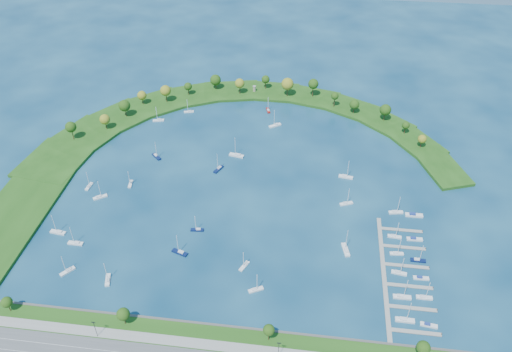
# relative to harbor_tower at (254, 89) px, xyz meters

# --- Properties ---
(ground) EXTENTS (700.00, 700.00, 0.00)m
(ground) POSITION_rel_harbor_tower_xyz_m (10.53, -115.30, -4.35)
(ground) COLOR #082A48
(ground) RESTS_ON ground
(breakwater) EXTENTS (286.74, 247.64, 2.00)m
(breakwater) POSITION_rel_harbor_tower_xyz_m (-35.80, -66.58, -3.36)
(breakwater) COLOR #1C4512
(breakwater) RESTS_ON ground
(breakwater_trees) EXTENTS (240.03, 95.68, 15.03)m
(breakwater_trees) POSITION_rel_harbor_tower_xyz_m (-8.40, -25.77, 6.37)
(breakwater_trees) COLOR #382314
(breakwater_trees) RESTS_ON breakwater
(harbor_tower) EXTENTS (2.60, 2.60, 4.58)m
(harbor_tower) POSITION_rel_harbor_tower_xyz_m (0.00, 0.00, 0.00)
(harbor_tower) COLOR gray
(harbor_tower) RESTS_ON breakwater
(dock_system) EXTENTS (24.28, 82.00, 1.60)m
(dock_system) POSITION_rel_harbor_tower_xyz_m (95.83, -176.30, -3.99)
(dock_system) COLOR gray
(dock_system) RESTS_ON ground
(moored_boat_0) EXTENTS (10.23, 4.79, 14.51)m
(moored_boat_0) POSITION_rel_harbor_tower_xyz_m (-0.44, -85.76, -3.36)
(moored_boat_0) COLOR white
(moored_boat_0) RESTS_ON ground
(moored_boat_1) EXTENTS (8.96, 7.40, 13.48)m
(moored_boat_1) POSITION_rel_harbor_tower_xyz_m (21.02, -45.83, -3.39)
(moored_boat_1) COLOR white
(moored_boat_1) RESTS_ON ground
(moored_boat_2) EXTENTS (7.57, 3.88, 10.71)m
(moored_boat_2) POSITION_rel_harbor_tower_xyz_m (-44.61, -34.79, -3.47)
(moored_boat_2) COLOR white
(moored_boat_2) RESTS_ON ground
(moored_boat_3) EXTENTS (4.78, 9.91, 14.04)m
(moored_boat_3) POSITION_rel_harbor_tower_xyz_m (69.73, -162.64, -3.37)
(moored_boat_3) COLOR white
(moored_boat_3) RESTS_ON ground
(moored_boat_4) EXTENTS (7.34, 2.63, 10.57)m
(moored_boat_4) POSITION_rel_harbor_tower_xyz_m (-10.90, -157.64, -3.48)
(moored_boat_4) COLOR #0A1743
(moored_boat_4) RESTS_ON ground
(moored_boat_5) EXTENTS (9.04, 3.46, 12.95)m
(moored_boat_5) POSITION_rel_harbor_tower_xyz_m (-85.80, -169.35, -3.41)
(moored_boat_5) COLOR white
(moored_boat_5) RESTS_ON ground
(moored_boat_6) EXTENTS (7.72, 7.63, 12.46)m
(moored_boat_6) POSITION_rel_harbor_tower_xyz_m (-52.47, -93.60, -3.43)
(moored_boat_6) COLOR #0A1743
(moored_boat_6) RESTS_ON ground
(moored_boat_7) EXTENTS (7.67, 5.36, 11.09)m
(moored_boat_7) POSITION_rel_harbor_tower_xyz_m (26.27, -194.82, -3.46)
(moored_boat_7) COLOR white
(moored_boat_7) RESTS_ON ground
(moored_boat_8) EXTENTS (8.11, 6.61, 12.15)m
(moored_boat_8) POSITION_rel_harbor_tower_xyz_m (-74.05, -137.90, -3.43)
(moored_boat_8) COLOR white
(moored_boat_8) RESTS_ON ground
(moored_boat_9) EXTENTS (8.40, 4.27, 11.89)m
(moored_boat_9) POSITION_rel_harbor_tower_xyz_m (-63.66, -49.65, -3.44)
(moored_boat_9) COLOR white
(moored_boat_9) RESTS_ON ground
(moored_boat_10) EXTENTS (8.11, 5.06, 11.56)m
(moored_boat_10) POSITION_rel_harbor_tower_xyz_m (70.46, -125.11, -3.45)
(moored_boat_10) COLOR white
(moored_boat_10) RESTS_ON ground
(moored_boat_11) EXTENTS (9.09, 3.83, 12.96)m
(moored_boat_11) POSITION_rel_harbor_tower_xyz_m (70.44, -99.64, -3.41)
(moored_boat_11) COLOR white
(moored_boat_11) RESTS_ON ground
(moored_boat_12) EXTENTS (4.16, 7.93, 11.22)m
(moored_boat_12) POSITION_rel_harbor_tower_xyz_m (13.78, -25.37, -3.46)
(moored_boat_12) COLOR maroon
(moored_boat_12) RESTS_ON ground
(moored_boat_13) EXTENTS (2.89, 7.29, 10.43)m
(moored_boat_13) POSITION_rel_harbor_tower_xyz_m (-60.22, -123.36, -3.48)
(moored_boat_13) COLOR white
(moored_boat_13) RESTS_ON ground
(moored_boat_14) EXTENTS (8.34, 2.51, 12.18)m
(moored_boat_14) POSITION_rel_harbor_tower_xyz_m (-72.92, -176.04, -3.43)
(moored_boat_14) COLOR white
(moored_boat_14) RESTS_ON ground
(moored_boat_15) EXTENTS (6.62, 7.66, 11.69)m
(moored_boat_15) POSITION_rel_harbor_tower_xyz_m (-68.99, -195.27, -3.45)
(moored_boat_15) COLOR white
(moored_boat_15) RESTS_ON ground
(moored_boat_16) EXTENTS (2.79, 7.61, 10.95)m
(moored_boat_16) POSITION_rel_harbor_tower_xyz_m (-84.32, -129.05, -3.47)
(moored_boat_16) COLOR white
(moored_boat_16) RESTS_ON ground
(moored_boat_17) EXTENTS (5.77, 8.71, 12.50)m
(moored_boat_17) POSITION_rel_harbor_tower_xyz_m (-9.47, -101.87, -3.42)
(moored_boat_17) COLOR #0A1743
(moored_boat_17) RESTS_ON ground
(moored_boat_18) EXTENTS (5.02, 7.60, 10.91)m
(moored_boat_18) POSITION_rel_harbor_tower_xyz_m (18.58, -180.44, -3.47)
(moored_boat_18) COLOR white
(moored_boat_18) RESTS_ON ground
(moored_boat_19) EXTENTS (9.12, 5.24, 12.94)m
(moored_boat_19) POSITION_rel_harbor_tower_xyz_m (-16.15, -175.54, -3.41)
(moored_boat_19) COLOR #0A1743
(moored_boat_19) RESTS_ON ground
(moored_boat_20) EXTENTS (4.23, 8.23, 11.65)m
(moored_boat_20) POSITION_rel_harbor_tower_xyz_m (-46.96, -198.13, -3.45)
(moored_boat_20) COLOR white
(moored_boat_20) RESTS_ON ground
(docked_boat_0) EXTENTS (8.80, 2.58, 12.89)m
(docked_boat_0) POSITION_rel_harbor_tower_xyz_m (96.04, -203.57, -3.41)
(docked_boat_0) COLOR white
(docked_boat_0) RESTS_ON ground
(docked_boat_1) EXTENTS (7.85, 3.08, 1.56)m
(docked_boat_1) POSITION_rel_harbor_tower_xyz_m (106.52, -204.90, -3.77)
(docked_boat_1) COLOR white
(docked_boat_1) RESTS_ON ground
(docked_boat_2) EXTENTS (8.62, 2.52, 12.63)m
(docked_boat_2) POSITION_rel_harbor_tower_xyz_m (96.04, -190.30, -3.42)
(docked_boat_2) COLOR white
(docked_boat_2) RESTS_ON ground
(docked_boat_3) EXTENTS (7.71, 2.20, 11.32)m
(docked_boat_3) POSITION_rel_harbor_tower_xyz_m (106.56, -189.22, -3.46)
(docked_boat_3) COLOR white
(docked_boat_3) RESTS_ON ground
(docked_boat_4) EXTENTS (7.88, 3.29, 11.23)m
(docked_boat_4) POSITION_rel_harbor_tower_xyz_m (96.06, -175.06, -3.46)
(docked_boat_4) COLOR white
(docked_boat_4) RESTS_ON ground
(docked_boat_5) EXTENTS (7.80, 2.28, 1.58)m
(docked_boat_5) POSITION_rel_harbor_tower_xyz_m (106.52, -177.10, -3.76)
(docked_boat_5) COLOR white
(docked_boat_5) RESTS_ON ground
(docked_boat_6) EXTENTS (7.29, 2.62, 10.50)m
(docked_boat_6) POSITION_rel_harbor_tower_xyz_m (96.07, -161.75, -3.48)
(docked_boat_6) COLOR white
(docked_boat_6) RESTS_ON ground
(docked_boat_7) EXTENTS (7.77, 2.35, 11.36)m
(docked_boat_7) POSITION_rel_harbor_tower_xyz_m (106.56, -165.20, -3.46)
(docked_boat_7) COLOR #0A1743
(docked_boat_7) RESTS_ON ground
(docked_boat_8) EXTENTS (7.55, 2.70, 10.88)m
(docked_boat_8) POSITION_rel_harbor_tower_xyz_m (96.06, -149.18, -3.47)
(docked_boat_8) COLOR white
(docked_boat_8) RESTS_ON ground
(docked_boat_9) EXTENTS (8.54, 2.65, 1.73)m
(docked_boat_9) POSITION_rel_harbor_tower_xyz_m (106.51, -149.84, -3.71)
(docked_boat_9) COLOR white
(docked_boat_9) RESTS_ON ground
(docked_boat_10) EXTENTS (8.42, 3.61, 11.98)m
(docked_boat_10) POSITION_rel_harbor_tower_xyz_m (98.45, -129.17, -3.44)
(docked_boat_10) COLOR white
(docked_boat_10) RESTS_ON ground
(docked_boat_11) EXTENTS (9.82, 2.80, 2.00)m
(docked_boat_11) POSITION_rel_harbor_tower_xyz_m (108.39, -130.44, -3.61)
(docked_boat_11) COLOR white
(docked_boat_11) RESTS_ON ground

